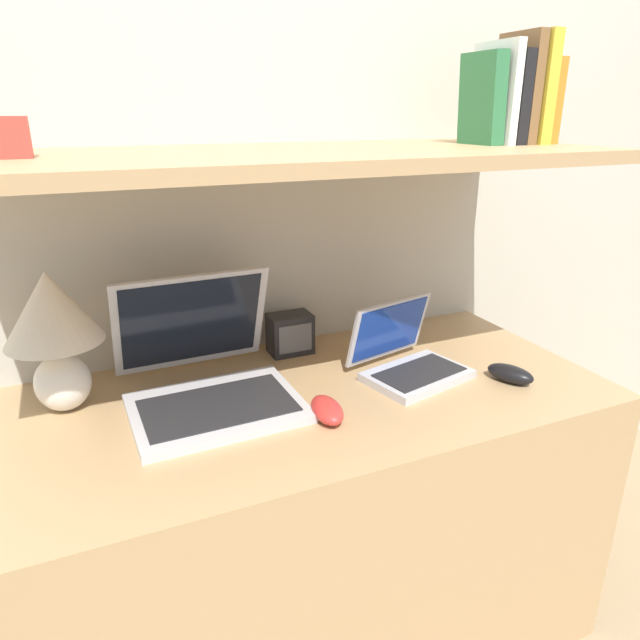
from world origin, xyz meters
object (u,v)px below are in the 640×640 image
object	(u,v)px
book_yellow	(529,89)
book_black	(506,98)
second_mouse	(510,374)
book_brown	(518,89)
table_lamp	(53,324)
shelf_gadget	(4,137)
book_orange	(539,101)
laptop_large	(208,377)
book_green	(482,99)
book_white	(495,94)
laptop_small	(408,359)
computer_mouse	(327,410)
router_box	(290,334)

from	to	relation	value
book_yellow	book_black	world-z (taller)	book_yellow
second_mouse	book_yellow	size ratio (longest dim) A/B	0.50
second_mouse	book_brown	size ratio (longest dim) A/B	0.50
table_lamp	shelf_gadget	bearing A→B (deg)	-104.78
book_orange	laptop_large	bearing A→B (deg)	-179.60
laptop_large	book_black	bearing A→B (deg)	0.45
laptop_large	book_green	world-z (taller)	book_green
table_lamp	second_mouse	world-z (taller)	table_lamp
book_brown	book_green	world-z (taller)	book_brown
book_brown	book_white	size ratio (longest dim) A/B	1.10
table_lamp	laptop_small	xyz separation A→B (m)	(0.77, -0.16, -0.16)
laptop_small	book_yellow	distance (m)	0.72
laptop_small	shelf_gadget	world-z (taller)	shelf_gadget
second_mouse	book_green	xyz separation A→B (m)	(0.01, 0.21, 0.62)
computer_mouse	book_black	size ratio (longest dim) A/B	0.59
laptop_large	book_green	distance (m)	0.90
table_lamp	book_orange	size ratio (longest dim) A/B	1.59
laptop_small	second_mouse	bearing A→B (deg)	-33.06
router_box	book_orange	bearing A→B (deg)	-15.82
laptop_large	book_white	xyz separation A→B (m)	(0.73, 0.01, 0.59)
book_green	table_lamp	bearing A→B (deg)	175.25
book_white	shelf_gadget	world-z (taller)	book_white
laptop_large	book_yellow	bearing A→B (deg)	0.41
router_box	shelf_gadget	size ratio (longest dim) A/B	1.37
book_white	book_brown	bearing A→B (deg)	0.00
book_green	shelf_gadget	xyz separation A→B (m)	(-1.01, 0.00, -0.07)
table_lamp	laptop_large	distance (m)	0.34
computer_mouse	book_green	xyz separation A→B (m)	(0.48, 0.19, 0.62)
book_yellow	book_brown	size ratio (longest dim) A/B	1.01
book_green	computer_mouse	bearing A→B (deg)	-158.57
book_yellow	shelf_gadget	xyz separation A→B (m)	(-1.14, 0.00, -0.09)
laptop_small	router_box	bearing A→B (deg)	131.23
laptop_small	book_black	distance (m)	0.67
router_box	book_green	size ratio (longest dim) A/B	0.55
router_box	book_white	bearing A→B (deg)	-20.28
book_brown	shelf_gadget	xyz separation A→B (m)	(-1.11, 0.00, -0.09)
computer_mouse	book_orange	distance (m)	0.92
book_orange	shelf_gadget	distance (m)	1.18
computer_mouse	laptop_small	bearing A→B (deg)	23.11
table_lamp	router_box	xyz separation A→B (m)	(0.56, 0.09, -0.14)
shelf_gadget	book_brown	bearing A→B (deg)	-0.00
computer_mouse	book_yellow	bearing A→B (deg)	16.98
computer_mouse	book_black	bearing A→B (deg)	18.87
laptop_large	book_green	size ratio (longest dim) A/B	1.89
table_lamp	shelf_gadget	world-z (taller)	shelf_gadget
book_brown	book_green	size ratio (longest dim) A/B	1.22
computer_mouse	second_mouse	size ratio (longest dim) A/B	0.97
router_box	laptop_large	bearing A→B (deg)	-146.24
book_black	book_green	xyz separation A→B (m)	(-0.07, 0.00, -0.00)
book_yellow	book_black	distance (m)	0.07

